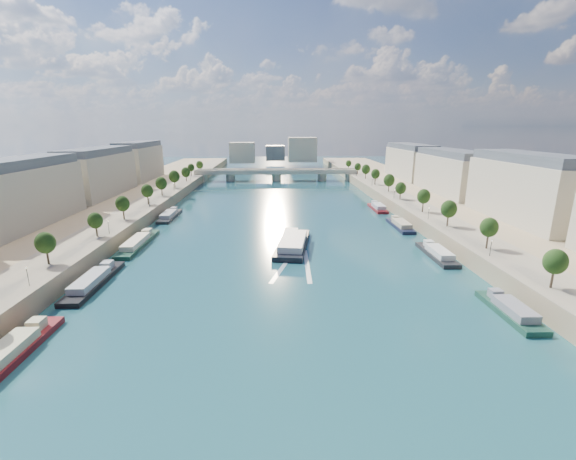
{
  "coord_description": "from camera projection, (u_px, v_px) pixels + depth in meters",
  "views": [
    {
      "loc": [
        -2.07,
        -45.33,
        36.87
      ],
      "look_at": [
        2.38,
        72.68,
        5.0
      ],
      "focal_mm": 24.0,
      "sensor_mm": 36.0,
      "label": 1
    }
  ],
  "objects": [
    {
      "name": "tour_barge",
      "position": [
        293.0,
        243.0,
        121.15
      ],
      "size": [
        13.29,
        31.44,
        4.13
      ],
      "rotation": [
        0.0,
        0.0,
        -0.15
      ],
      "color": "black",
      "rests_on": "ground"
    },
    {
      "name": "quay_left",
      "position": [
        91.0,
        220.0,
        146.62
      ],
      "size": [
        44.0,
        520.0,
        5.0
      ],
      "primitive_type": "cube",
      "color": "#9E8460",
      "rests_on": "ground"
    },
    {
      "name": "skyline",
      "position": [
        279.0,
        151.0,
        357.98
      ],
      "size": [
        79.0,
        42.0,
        22.0
      ],
      "color": "beige",
      "rests_on": "ground"
    },
    {
      "name": "moored_barges_left",
      "position": [
        99.0,
        277.0,
        94.95
      ],
      "size": [
        5.0,
        158.98,
        3.6
      ],
      "color": "#1A203B",
      "rests_on": "ground"
    },
    {
      "name": "buildings_right",
      "position": [
        482.0,
        177.0,
        160.28
      ],
      "size": [
        16.0,
        226.0,
        23.2
      ],
      "color": "beige",
      "rests_on": "ground"
    },
    {
      "name": "pave_left",
      "position": [
        130.0,
        213.0,
        146.5
      ],
      "size": [
        14.0,
        520.0,
        0.1
      ],
      "primitive_type": "cube",
      "color": "gray",
      "rests_on": "quay_left"
    },
    {
      "name": "buildings_left",
      "position": [
        67.0,
        179.0,
        154.09
      ],
      "size": [
        16.0,
        226.0,
        23.2
      ],
      "color": "beige",
      "rests_on": "ground"
    },
    {
      "name": "quay_right",
      "position": [
        461.0,
        216.0,
        151.86
      ],
      "size": [
        44.0,
        520.0,
        5.0
      ],
      "primitive_type": "cube",
      "color": "#9E8460",
      "rests_on": "ground"
    },
    {
      "name": "lamps_left",
      "position": [
        132.0,
        211.0,
        136.3
      ],
      "size": [
        0.36,
        200.36,
        4.28
      ],
      "color": "black",
      "rests_on": "ground"
    },
    {
      "name": "trees_right",
      "position": [
        412.0,
        192.0,
        158.81
      ],
      "size": [
        4.8,
        268.8,
        8.26
      ],
      "color": "#382B1E",
      "rests_on": "ground"
    },
    {
      "name": "bridge",
      "position": [
        276.0,
        174.0,
        268.18
      ],
      "size": [
        112.0,
        12.0,
        8.15
      ],
      "color": "#C1B79E",
      "rests_on": "ground"
    },
    {
      "name": "pave_right",
      "position": [
        424.0,
        210.0,
        150.65
      ],
      "size": [
        14.0,
        520.0,
        0.1
      ],
      "primitive_type": "cube",
      "color": "gray",
      "rests_on": "quay_right"
    },
    {
      "name": "trees_left",
      "position": [
        135.0,
        198.0,
        147.09
      ],
      "size": [
        4.8,
        268.8,
        8.26
      ],
      "color": "#382B1E",
      "rests_on": "ground"
    },
    {
      "name": "wake",
      "position": [
        296.0,
        265.0,
        105.5
      ],
      "size": [
        11.55,
        26.03,
        0.04
      ],
      "color": "silver",
      "rests_on": "ground"
    },
    {
      "name": "moored_barges_right",
      "position": [
        444.0,
        259.0,
        107.91
      ],
      "size": [
        5.0,
        158.78,
        3.6
      ],
      "color": "black",
      "rests_on": "ground"
    },
    {
      "name": "lamps_right",
      "position": [
        409.0,
        201.0,
        154.6
      ],
      "size": [
        0.36,
        200.36,
        4.28
      ],
      "color": "black",
      "rests_on": "ground"
    },
    {
      "name": "ground",
      "position": [
        279.0,
        224.0,
        149.89
      ],
      "size": [
        700.0,
        700.0,
        0.0
      ],
      "primitive_type": "plane",
      "color": "#0D293C",
      "rests_on": "ground"
    }
  ]
}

